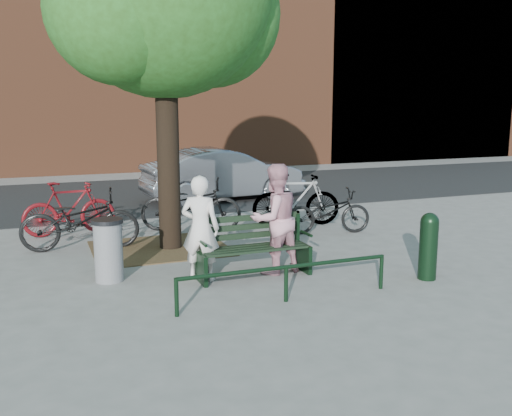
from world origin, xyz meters
name	(u,v)px	position (x,y,z in m)	size (l,w,h in m)	color
ground	(254,276)	(0.00, 0.00, 0.00)	(90.00, 90.00, 0.00)	gray
dirt_pit	(160,248)	(-1.00, 2.20, 0.01)	(2.40, 2.00, 0.02)	brown
road	(149,194)	(0.00, 8.50, 0.01)	(40.00, 7.00, 0.01)	black
townhouse_row	(112,9)	(0.17, 16.00, 6.25)	(45.00, 4.00, 14.00)	brown
park_bench	(252,245)	(0.00, 0.08, 0.48)	(1.74, 0.54, 0.97)	black
guard_railing	(286,273)	(0.00, -1.20, 0.40)	(3.06, 0.06, 0.51)	black
person_left	(200,228)	(-0.80, 0.15, 0.80)	(0.58, 0.38, 1.59)	silver
person_right	(275,219)	(0.38, 0.09, 0.86)	(0.84, 0.65, 1.72)	#C58795
bollard	(428,244)	(2.41, -1.06, 0.55)	(0.27, 0.27, 1.03)	black
litter_bin	(108,250)	(-2.10, 0.60, 0.48)	(0.46, 0.46, 0.95)	gray
bicycle_a	(80,220)	(-2.35, 2.65, 0.55)	(0.73, 2.09, 1.10)	black
bicycle_b	(69,208)	(-2.45, 3.97, 0.55)	(0.51, 1.82, 1.10)	#580C11
bicycle_c	(191,205)	(-0.06, 3.48, 0.55)	(0.73, 2.09, 1.10)	black
bicycle_d	(296,199)	(2.19, 3.15, 0.57)	(0.54, 1.91, 1.15)	gray
bicycle_e	(328,211)	(2.47, 2.20, 0.46)	(0.61, 1.74, 0.91)	black
parked_car	(223,174)	(1.73, 6.82, 0.71)	(1.51, 4.34, 1.43)	slate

